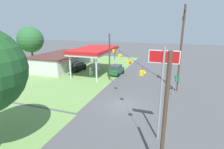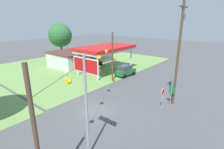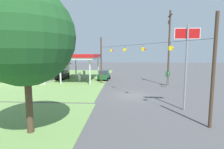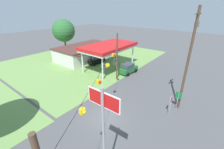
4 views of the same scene
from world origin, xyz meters
name	(u,v)px [view 3 (image 3 of 4)]	position (x,y,z in m)	size (l,w,h in m)	color
ground_plane	(132,96)	(0.00, 0.00, 0.00)	(160.00, 160.00, 0.00)	#4C4C4F
grass_verge_station_corner	(43,78)	(14.40, 18.25, 0.02)	(36.00, 28.00, 0.04)	#6B934C
gas_station_canopy	(82,57)	(12.40, 9.24, 4.61)	(11.43, 6.47, 5.10)	silver
gas_station_store	(42,71)	(14.08, 18.23, 1.65)	(14.02, 8.68, 3.28)	silver
fuel_pump_near	(80,77)	(10.46, 9.24, 0.80)	(0.71, 0.56, 1.67)	gray
fuel_pump_far	(84,75)	(14.33, 9.24, 0.80)	(0.71, 0.56, 1.67)	gray
car_at_pumps_front	(104,75)	(12.75, 4.89, 1.00)	(4.17, 2.39, 1.99)	#1E602D
car_at_pumps_rear	(62,75)	(13.02, 13.60, 0.92)	(4.20, 2.39, 1.77)	black
stop_sign_roadside	(168,76)	(5.19, -5.69, 1.81)	(0.80, 0.08, 2.50)	#99999E
stop_sign_overhead	(187,50)	(-5.25, -4.54, 5.53)	(0.22, 2.30, 7.84)	gray
route_sign	(168,76)	(6.85, -6.07, 1.71)	(0.10, 0.70, 2.40)	gray
utility_pole_main	(169,45)	(7.30, -6.21, 6.64)	(2.20, 0.44, 11.99)	#4C3828
signal_span_gantry	(133,60)	(0.00, -0.01, 4.41)	(18.67, 10.24, 8.06)	#4C3828
tree_behind_station	(3,49)	(14.27, 26.43, 6.11)	(5.93, 5.93, 9.09)	#4C3828
tree_west_verge	(25,37)	(-10.74, 7.37, 6.32)	(6.28, 6.28, 9.48)	#4C3828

